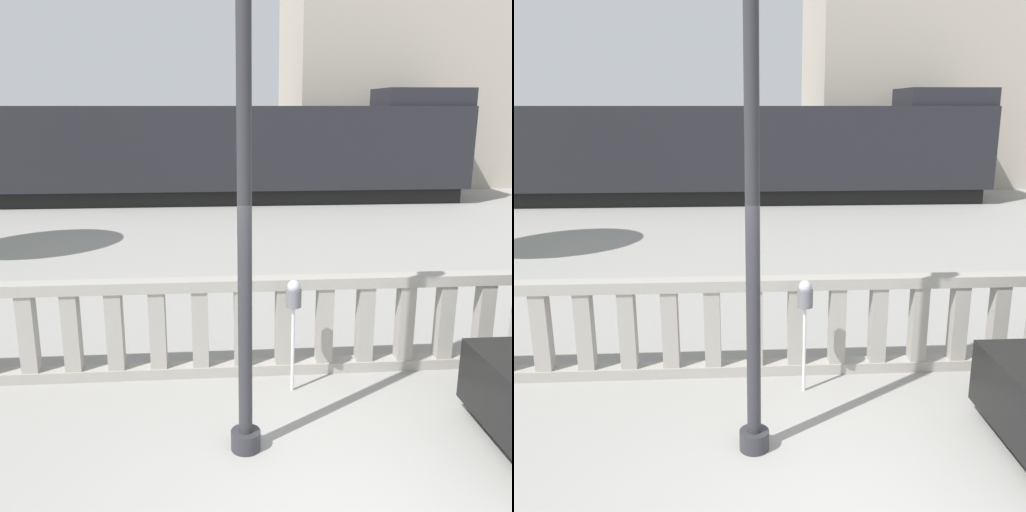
{
  "view_description": "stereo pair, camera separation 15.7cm",
  "coord_description": "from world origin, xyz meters",
  "views": [
    {
      "loc": [
        -1.16,
        -3.96,
        3.37
      ],
      "look_at": [
        -0.53,
        3.8,
        1.3
      ],
      "focal_mm": 40.0,
      "sensor_mm": 36.0,
      "label": 1
    },
    {
      "loc": [
        -1.0,
        -3.97,
        3.37
      ],
      "look_at": [
        -0.53,
        3.8,
        1.3
      ],
      "focal_mm": 40.0,
      "sensor_mm": 36.0,
      "label": 2
    }
  ],
  "objects": [
    {
      "name": "lamppost",
      "position": [
        -0.86,
        1.11,
        2.78
      ],
      "size": [
        0.32,
        0.32,
        5.17
      ],
      "color": "#2D2D33",
      "rests_on": "ground"
    },
    {
      "name": "balustrade",
      "position": [
        0.0,
        2.8,
        0.64
      ],
      "size": [
        17.17,
        0.24,
        1.28
      ],
      "color": "#9E998E",
      "rests_on": "ground"
    },
    {
      "name": "parking_meter",
      "position": [
        -0.21,
        2.29,
        1.14
      ],
      "size": [
        0.18,
        0.18,
        1.41
      ],
      "color": "silver",
      "rests_on": "ground"
    },
    {
      "name": "building_block",
      "position": [
        8.77,
        22.76,
        5.89
      ],
      "size": [
        12.56,
        7.71,
        11.78
      ],
      "color": "#ADA393",
      "rests_on": "ground"
    },
    {
      "name": "train_near",
      "position": [
        -3.07,
        16.55,
        1.77
      ],
      "size": [
        22.35,
        2.82,
        3.95
      ],
      "color": "black",
      "rests_on": "ground"
    }
  ]
}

